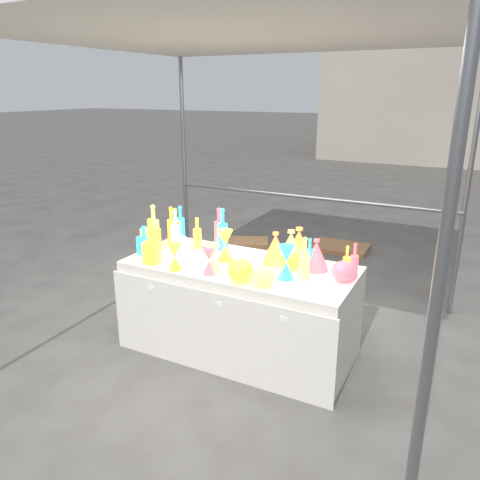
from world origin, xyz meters
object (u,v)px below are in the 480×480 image
at_px(cardboard_box_closed, 248,254).
at_px(lampshade_0, 275,248).
at_px(decanter_0, 150,235).
at_px(hourglass_0, 175,257).
at_px(globe_0, 240,272).
at_px(bottle_0, 197,233).
at_px(display_table, 239,308).

bearing_deg(cardboard_box_closed, lampshade_0, -81.25).
height_order(decanter_0, hourglass_0, decanter_0).
relative_size(cardboard_box_closed, globe_0, 2.54).
relative_size(cardboard_box_closed, bottle_0, 1.74).
distance_m(display_table, lampshade_0, 0.58).
xyz_separation_m(cardboard_box_closed, bottle_0, (0.26, -1.52, 0.71)).
distance_m(display_table, globe_0, 0.56).
relative_size(display_table, lampshade_0, 7.29).
distance_m(cardboard_box_closed, globe_0, 2.31).
relative_size(cardboard_box_closed, hourglass_0, 2.28).
distance_m(hourglass_0, globe_0, 0.55).
distance_m(cardboard_box_closed, hourglass_0, 2.18).
xyz_separation_m(display_table, lampshade_0, (0.23, 0.17, 0.50)).
distance_m(decanter_0, lampshade_0, 1.07).
height_order(hourglass_0, lampshade_0, lampshade_0).
height_order(display_table, decanter_0, decanter_0).
bearing_deg(globe_0, hourglass_0, -177.73).
bearing_deg(decanter_0, globe_0, 1.58).
xyz_separation_m(decanter_0, hourglass_0, (0.43, -0.26, -0.04)).
relative_size(bottle_0, hourglass_0, 1.31).
relative_size(display_table, bottle_0, 6.72).
bearing_deg(hourglass_0, cardboard_box_closed, 100.66).
xyz_separation_m(hourglass_0, globe_0, (0.54, 0.02, -0.03)).
bearing_deg(bottle_0, hourglass_0, -76.69).
bearing_deg(bottle_0, display_table, -20.88).
bearing_deg(cardboard_box_closed, decanter_0, -115.50).
xyz_separation_m(display_table, globe_0, (0.16, -0.30, 0.45)).
bearing_deg(lampshade_0, cardboard_box_closed, 110.04).
bearing_deg(globe_0, cardboard_box_closed, 114.76).
xyz_separation_m(decanter_0, lampshade_0, (1.04, 0.22, -0.02)).
height_order(cardboard_box_closed, bottle_0, bottle_0).
bearing_deg(lampshade_0, bottle_0, 165.21).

